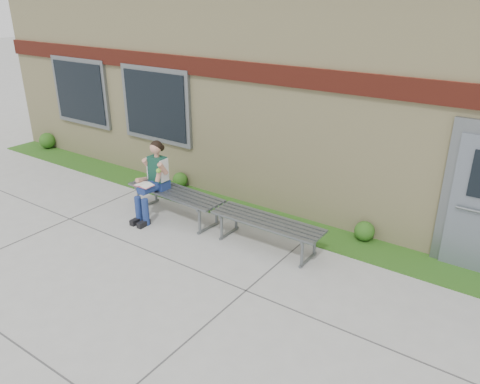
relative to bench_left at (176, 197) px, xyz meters
The scene contains 9 objects.
ground 2.27m from the bench_left, 50.53° to the right, with size 80.00×80.00×0.00m, color #9E9E99.
grass_strip 1.71m from the bench_left, 31.63° to the left, with size 16.00×0.80×0.02m, color #1C5215.
school_building 4.80m from the bench_left, 71.58° to the left, with size 16.20×6.22×4.20m.
bench_left is the anchor object (origin of this frame).
bench_right 2.00m from the bench_left, ahead, with size 1.93×0.54×0.50m.
girl 0.54m from the bench_left, 146.73° to the right, with size 0.50×0.83×1.46m.
shrub_west 5.77m from the bench_left, 168.76° to the left, with size 0.42×0.42×0.42m, color #1C5215.
shrub_mid 1.46m from the bench_left, 128.76° to the left, with size 0.32×0.32×0.32m, color #1C5215.
shrub_east 3.45m from the bench_left, 19.08° to the left, with size 0.34×0.34×0.34m, color #1C5215.
Camera 1 is at (4.11, -4.11, 3.92)m, focal length 35.00 mm.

